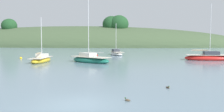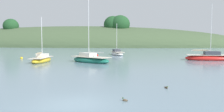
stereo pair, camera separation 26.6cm
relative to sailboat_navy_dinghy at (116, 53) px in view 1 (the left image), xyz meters
The scene contains 10 objects.
ground_plane 38.63m from the sailboat_navy_dinghy, 88.56° to the right, with size 400.00×400.00×0.00m, color slate.
far_shoreline_hill 56.42m from the sailboat_navy_dinghy, 115.11° to the left, with size 150.00×36.00×21.46m.
sailboat_navy_dinghy is the anchor object (origin of this frame).
sailboat_black_sloop 16.06m from the sailboat_navy_dinghy, 99.52° to the right, with size 7.31×6.01×10.51m.
sailboat_yellow_far 19.14m from the sailboat_navy_dinghy, 32.38° to the right, with size 7.48×2.68×9.61m.
sailboat_red_portside 19.19m from the sailboat_navy_dinghy, 121.99° to the right, with size 2.32×6.22×7.10m.
mooring_buoy_outer 4.97m from the sailboat_navy_dinghy, 139.19° to the right, with size 0.44×0.44×0.54m.
mooring_buoy_inner 19.50m from the sailboat_navy_dinghy, 145.30° to the right, with size 0.44×0.44×0.54m.
duck_lone_left 37.86m from the sailboat_navy_dinghy, 84.17° to the right, with size 0.40×0.33×0.24m.
duck_straggler 34.39m from the sailboat_navy_dinghy, 78.80° to the right, with size 0.32×0.41×0.24m.
Camera 1 is at (3.39, -13.02, 3.74)m, focal length 38.60 mm.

